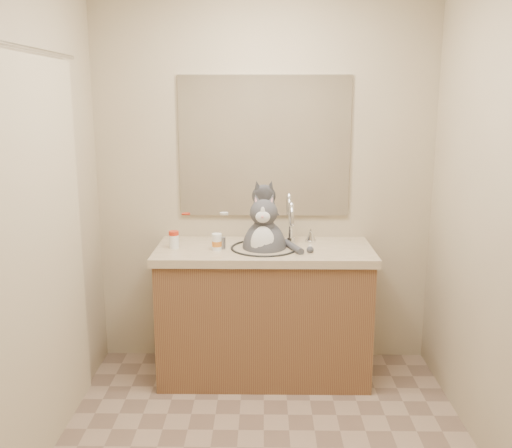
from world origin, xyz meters
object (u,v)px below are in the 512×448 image
(pill_bottle_orange, at_px, (217,242))
(grey_canister, at_px, (222,243))
(cat, at_px, (264,245))
(pill_bottle_redcap, at_px, (174,240))

(pill_bottle_orange, distance_m, grey_canister, 0.05)
(pill_bottle_orange, bearing_deg, grey_canister, 52.44)
(cat, xyz_separation_m, pill_bottle_redcap, (-0.56, -0.01, 0.04))
(cat, relative_size, grey_canister, 7.69)
(pill_bottle_redcap, bearing_deg, grey_canister, -2.04)
(grey_canister, bearing_deg, pill_bottle_redcap, 177.96)
(cat, relative_size, pill_bottle_redcap, 5.16)
(pill_bottle_redcap, relative_size, pill_bottle_orange, 1.04)
(cat, height_order, grey_canister, cat)
(pill_bottle_redcap, xyz_separation_m, grey_canister, (0.30, -0.01, -0.02))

